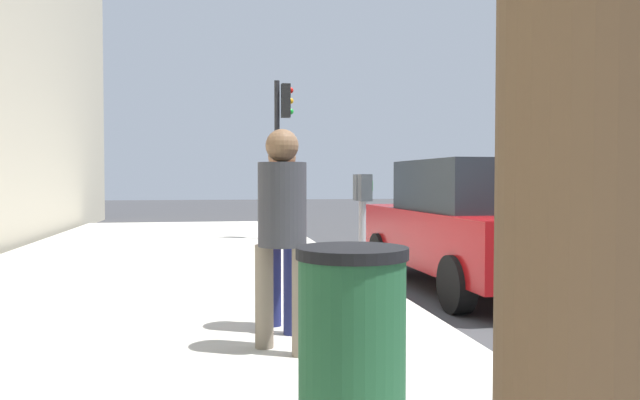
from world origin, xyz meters
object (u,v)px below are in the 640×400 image
(pedestrian_bystander, at_px, (282,221))
(traffic_signal, at_px, (282,133))
(parked_sedan_near, at_px, (475,224))
(parking_meter, at_px, (362,215))
(trash_bin, at_px, (352,343))
(pedestrian_at_meter, at_px, (282,222))

(pedestrian_bystander, height_order, traffic_signal, traffic_signal)
(pedestrian_bystander, height_order, parked_sedan_near, pedestrian_bystander)
(parking_meter, distance_m, trash_bin, 2.90)
(parked_sedan_near, height_order, traffic_signal, traffic_signal)
(traffic_signal, bearing_deg, pedestrian_bystander, 173.81)
(pedestrian_at_meter, distance_m, pedestrian_bystander, 0.70)
(pedestrian_bystander, height_order, trash_bin, pedestrian_bystander)
(pedestrian_bystander, distance_m, parked_sedan_near, 4.33)
(pedestrian_bystander, relative_size, parked_sedan_near, 0.39)
(trash_bin, bearing_deg, parking_meter, -14.83)
(parked_sedan_near, bearing_deg, pedestrian_at_meter, 129.77)
(parking_meter, height_order, trash_bin, parking_meter)
(pedestrian_bystander, relative_size, traffic_signal, 0.49)
(parked_sedan_near, bearing_deg, pedestrian_bystander, 136.24)
(pedestrian_at_meter, distance_m, parked_sedan_near, 3.80)
(parking_meter, height_order, pedestrian_bystander, pedestrian_bystander)
(parking_meter, bearing_deg, parked_sedan_near, -45.31)
(parking_meter, bearing_deg, traffic_signal, -0.64)
(pedestrian_at_meter, bearing_deg, trash_bin, -108.58)
(pedestrian_at_meter, bearing_deg, pedestrian_bystander, -117.18)
(pedestrian_at_meter, height_order, traffic_signal, traffic_signal)
(parking_meter, xyz_separation_m, parked_sedan_near, (2.06, -2.08, -0.27))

